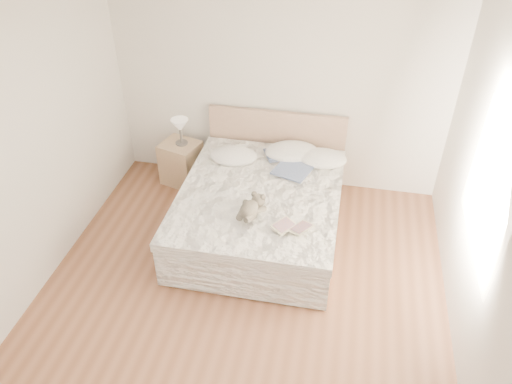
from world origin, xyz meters
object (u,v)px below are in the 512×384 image
(table_lamp, at_px, (180,127))
(teddy_bear, at_px, (249,214))
(bed, at_px, (261,207))
(nightstand, at_px, (181,163))
(photo_book, at_px, (233,155))
(childrens_book, at_px, (293,227))

(table_lamp, distance_m, teddy_bear, 1.75)
(bed, relative_size, nightstand, 3.83)
(bed, height_order, photo_book, bed)
(photo_book, xyz_separation_m, teddy_bear, (0.43, -1.07, 0.02))
(bed, distance_m, photo_book, 0.75)
(teddy_bear, bearing_deg, nightstand, 148.41)
(photo_book, bearing_deg, childrens_book, -91.74)
(photo_book, relative_size, childrens_book, 0.96)
(childrens_book, xyz_separation_m, teddy_bear, (-0.45, 0.09, 0.02))
(nightstand, bearing_deg, table_lamp, 34.20)
(nightstand, bearing_deg, teddy_bear, -47.89)
(table_lamp, height_order, photo_book, table_lamp)
(table_lamp, xyz_separation_m, childrens_book, (1.60, -1.40, -0.17))
(table_lamp, height_order, childrens_book, table_lamp)
(bed, height_order, childrens_book, bed)
(bed, bearing_deg, table_lamp, 146.99)
(childrens_book, distance_m, teddy_bear, 0.46)
(childrens_book, height_order, teddy_bear, teddy_bear)
(table_lamp, bearing_deg, bed, -33.01)
(photo_book, height_order, childrens_book, photo_book)
(bed, height_order, nightstand, bed)
(childrens_book, bearing_deg, table_lamp, 173.60)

